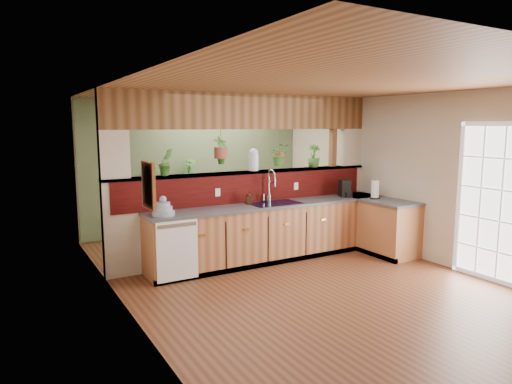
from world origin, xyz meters
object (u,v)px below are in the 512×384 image
soap_dispenser (249,198)px  paper_towel (375,190)px  dish_stack (163,209)px  glass_jar (254,160)px  faucet (270,184)px  coffee_maker (345,189)px  shelving_console (176,210)px

soap_dispenser → paper_towel: (2.09, -0.57, 0.05)m
dish_stack → glass_jar: 1.82m
faucet → coffee_maker: faucet is taller
coffee_maker → dish_stack: bearing=-155.7°
soap_dispenser → paper_towel: bearing=-15.2°
soap_dispenser → glass_jar: 0.66m
coffee_maker → paper_towel: paper_towel is taller
faucet → dish_stack: (-1.84, -0.23, -0.20)m
glass_jar → shelving_console: 2.27m
coffee_maker → glass_jar: size_ratio=0.82×
glass_jar → shelving_console: size_ratio=0.23×
faucet → shelving_console: (-0.81, 2.12, -0.68)m
dish_stack → glass_jar: size_ratio=0.87×
dish_stack → shelving_console: dish_stack is taller
paper_towel → soap_dispenser: bearing=164.8°
dish_stack → paper_towel: paper_towel is taller
soap_dispenser → glass_jar: (0.23, 0.26, 0.57)m
soap_dispenser → dish_stack: bearing=-172.2°
faucet → coffee_maker: (1.39, -0.18, -0.15)m
faucet → coffee_maker: size_ratio=1.80×
soap_dispenser → shelving_console: size_ratio=0.13×
paper_towel → dish_stack: bearing=174.0°
dish_stack → coffee_maker: size_ratio=1.06×
dish_stack → soap_dispenser: bearing=7.8°
coffee_maker → glass_jar: glass_jar is taller
paper_towel → glass_jar: size_ratio=0.92×
paper_towel → glass_jar: bearing=156.2°
faucet → paper_towel: (1.68, -0.60, -0.13)m
soap_dispenser → coffee_maker: 1.80m
soap_dispenser → paper_towel: paper_towel is taller
dish_stack → coffee_maker: coffee_maker is taller
faucet → soap_dispenser: bearing=-175.5°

